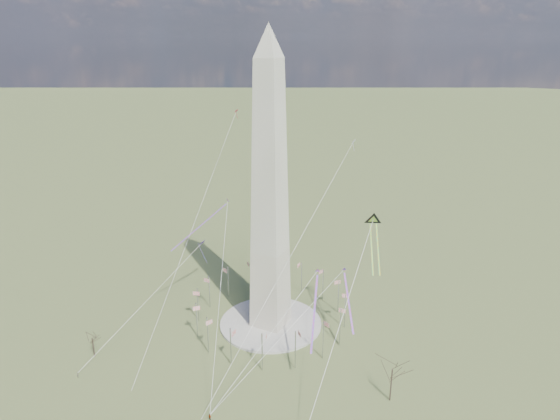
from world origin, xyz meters
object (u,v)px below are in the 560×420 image
at_px(tree_near, 393,367).
at_px(kite_delta_black, 373,223).
at_px(person_west, 78,375).
at_px(washington_monument, 270,196).

bearing_deg(tree_near, kite_delta_black, 119.25).
relative_size(tree_near, person_west, 10.18).
height_order(washington_monument, person_west, washington_monument).
distance_m(washington_monument, tree_near, 63.91).
xyz_separation_m(washington_monument, tree_near, (48.37, -19.35, -37.02)).
relative_size(tree_near, kite_delta_black, 0.86).
xyz_separation_m(person_west, kite_delta_black, (69.86, 61.78, 39.91)).
height_order(washington_monument, kite_delta_black, washington_monument).
bearing_deg(tree_near, washington_monument, 158.20).
bearing_deg(kite_delta_black, tree_near, 96.19).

